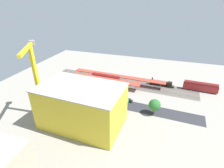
# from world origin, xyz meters

# --- Properties ---
(ground_plane) EXTENTS (155.81, 155.81, 0.00)m
(ground_plane) POSITION_xyz_m (0.00, 0.00, 0.00)
(ground_plane) COLOR gray
(ground_plane) RESTS_ON ground
(rail_bed) EXTENTS (98.01, 19.60, 0.01)m
(rail_bed) POSITION_xyz_m (0.00, -20.17, 0.00)
(rail_bed) COLOR #5B544C
(rail_bed) RESTS_ON ground
(street_asphalt) EXTENTS (97.72, 14.25, 0.01)m
(street_asphalt) POSITION_xyz_m (0.00, 5.12, 0.00)
(street_asphalt) COLOR #2D2D33
(street_asphalt) RESTS_ON ground
(track_rails) EXTENTS (97.24, 13.18, 0.12)m
(track_rails) POSITION_xyz_m (0.00, -20.17, 0.18)
(track_rails) COLOR #9E9EA8
(track_rails) RESTS_ON ground
(platform_canopy_near) EXTENTS (46.80, 7.65, 4.42)m
(platform_canopy_near) POSITION_xyz_m (8.96, -12.70, 4.19)
(platform_canopy_near) COLOR #C63D2D
(platform_canopy_near) RESTS_ON ground
(platform_canopy_far) EXTENTS (62.45, 7.57, 4.61)m
(platform_canopy_far) POSITION_xyz_m (2.20, -20.03, 4.35)
(platform_canopy_far) COLOR #C63D2D
(platform_canopy_far) RESTS_ON ground
(locomotive) EXTENTS (15.51, 3.27, 4.81)m
(locomotive) POSITION_xyz_m (-26.50, -23.34, 1.69)
(locomotive) COLOR black
(locomotive) RESTS_ON ground
(passenger_coach) EXTENTS (19.48, 3.85, 6.10)m
(passenger_coach) POSITION_xyz_m (-48.95, -23.35, 3.22)
(passenger_coach) COLOR black
(passenger_coach) RESTS_ON ground
(freight_coach_far) EXTENTS (19.58, 4.24, 5.85)m
(freight_coach_far) POSITION_xyz_m (9.71, -16.99, 3.04)
(freight_coach_far) COLOR black
(freight_coach_far) RESTS_ON ground
(parked_car_0) EXTENTS (4.89, 2.23, 1.68)m
(parked_car_0) POSITION_xyz_m (-10.45, 1.99, 0.74)
(parked_car_0) COLOR black
(parked_car_0) RESTS_ON ground
(parked_car_1) EXTENTS (4.22, 2.18, 1.83)m
(parked_car_1) POSITION_xyz_m (-3.38, 2.30, 0.81)
(parked_car_1) COLOR black
(parked_car_1) RESTS_ON ground
(parked_car_2) EXTENTS (4.60, 1.84, 1.77)m
(parked_car_2) POSITION_xyz_m (3.59, 1.92, 0.77)
(parked_car_2) COLOR black
(parked_car_2) RESTS_ON ground
(parked_car_3) EXTENTS (4.45, 1.93, 1.75)m
(parked_car_3) POSITION_xyz_m (10.96, 2.19, 0.78)
(parked_car_3) COLOR black
(parked_car_3) RESTS_ON ground
(parked_car_4) EXTENTS (4.21, 1.86, 1.66)m
(parked_car_4) POSITION_xyz_m (18.73, 2.24, 0.75)
(parked_car_4) COLOR black
(parked_car_4) RESTS_ON ground
(construction_building) EXTENTS (35.93, 23.16, 18.19)m
(construction_building) POSITION_xyz_m (4.67, 26.36, 9.09)
(construction_building) COLOR yellow
(construction_building) RESTS_ON ground
(construction_roof_slab) EXTENTS (36.56, 23.79, 0.40)m
(construction_roof_slab) POSITION_xyz_m (4.67, 26.36, 18.39)
(construction_roof_slab) COLOR #ADA89E
(construction_roof_slab) RESTS_ON construction_building
(tower_crane) EXTENTS (11.66, 19.22, 34.93)m
(tower_crane) POSITION_xyz_m (25.93, 26.87, 19.86)
(tower_crane) COLOR gray
(tower_crane) RESTS_ON ground
(box_truck_0) EXTENTS (9.20, 3.22, 3.11)m
(box_truck_0) POSITION_xyz_m (2.11, 10.96, 1.53)
(box_truck_0) COLOR black
(box_truck_0) RESTS_ON ground
(street_tree_0) EXTENTS (5.03, 5.03, 7.12)m
(street_tree_0) POSITION_xyz_m (23.78, 10.32, 4.59)
(street_tree_0) COLOR brown
(street_tree_0) RESTS_ON ground
(street_tree_1) EXTENTS (4.23, 4.23, 7.38)m
(street_tree_1) POSITION_xyz_m (-10.39, 9.96, 5.22)
(street_tree_1) COLOR brown
(street_tree_1) RESTS_ON ground
(street_tree_2) EXTENTS (5.74, 5.74, 8.06)m
(street_tree_2) POSITION_xyz_m (-24.97, 9.25, 5.17)
(street_tree_2) COLOR brown
(street_tree_2) RESTS_ON ground
(street_tree_3) EXTENTS (5.52, 5.52, 8.21)m
(street_tree_3) POSITION_xyz_m (29.41, 10.15, 5.44)
(street_tree_3) COLOR brown
(street_tree_3) RESTS_ON ground
(street_tree_4) EXTENTS (5.38, 5.38, 7.95)m
(street_tree_4) POSITION_xyz_m (10.57, 9.85, 5.24)
(street_tree_4) COLOR brown
(street_tree_4) RESTS_ON ground
(traffic_light) EXTENTS (0.50, 0.36, 7.11)m
(traffic_light) POSITION_xyz_m (-4.32, 0.91, 4.67)
(traffic_light) COLOR #333333
(traffic_light) RESTS_ON ground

